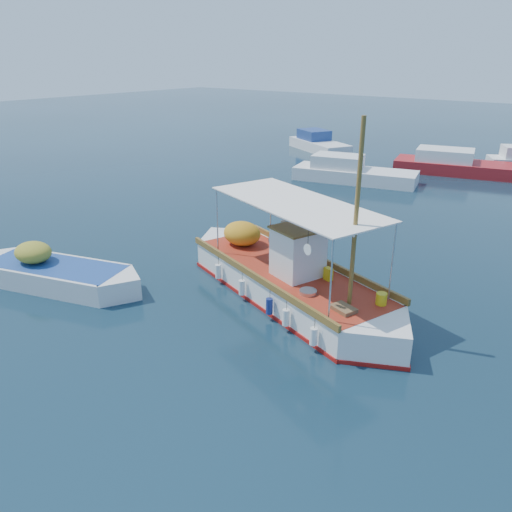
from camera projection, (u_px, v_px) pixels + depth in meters
The scene contains 6 objects.
ground at pixel (279, 303), 16.23m from camera, with size 160.00×160.00×0.00m, color black.
fishing_caique at pixel (286, 280), 16.60m from camera, with size 9.86×5.11×6.34m.
dinghy at pixel (55, 275), 17.41m from camera, with size 6.57×3.34×1.68m.
bg_boat_nw at pixel (351, 174), 31.54m from camera, with size 7.94×4.16×1.80m.
bg_boat_n at pixel (460, 167), 33.48m from camera, with size 9.40×4.85×1.80m.
bg_boat_far_w at pixel (318, 144), 41.64m from camera, with size 6.71×5.03×1.80m.
Camera 1 is at (8.26, -11.88, 7.54)m, focal length 35.00 mm.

